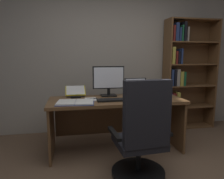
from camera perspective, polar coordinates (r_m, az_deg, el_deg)
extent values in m
cube|color=#A89E8E|center=(3.78, 0.17, 9.05)|extent=(4.97, 0.12, 2.63)
cube|color=brown|center=(2.88, 1.14, -2.95)|extent=(1.82, 0.69, 0.04)
cube|color=brown|center=(2.93, -16.17, -10.62)|extent=(0.03, 0.63, 0.70)
cube|color=brown|center=(3.26, 16.49, -8.58)|extent=(0.03, 0.63, 0.70)
cube|color=brown|center=(3.26, -0.07, -7.55)|extent=(1.70, 0.03, 0.49)
cube|color=brown|center=(3.86, 14.60, 3.76)|extent=(0.02, 0.31, 1.96)
cube|color=brown|center=(4.34, 25.56, 3.71)|extent=(0.02, 0.31, 1.96)
cube|color=brown|center=(4.21, 19.35, 3.96)|extent=(0.94, 0.01, 1.96)
cube|color=brown|center=(4.27, 19.66, -9.27)|extent=(0.89, 0.29, 0.02)
cube|color=navy|center=(4.00, 15.08, -7.67)|extent=(0.04, 0.21, 0.33)
cube|color=olive|center=(4.02, 15.87, -8.17)|extent=(0.05, 0.17, 0.26)
cube|color=black|center=(4.07, 16.50, -8.19)|extent=(0.04, 0.22, 0.23)
cube|color=brown|center=(4.17, 19.95, -4.21)|extent=(0.89, 0.29, 0.02)
cube|color=#512D66|center=(3.91, 15.31, -2.81)|extent=(0.04, 0.20, 0.25)
cube|color=maroon|center=(3.93, 16.19, -2.72)|extent=(0.05, 0.19, 0.26)
cube|color=gold|center=(3.96, 17.14, -2.59)|extent=(0.06, 0.18, 0.27)
cube|color=brown|center=(4.10, 20.25, 1.06)|extent=(0.89, 0.29, 0.02)
cube|color=navy|center=(3.85, 15.64, 3.13)|extent=(0.04, 0.18, 0.29)
cube|color=black|center=(3.87, 16.39, 3.16)|extent=(0.04, 0.18, 0.29)
cube|color=gray|center=(3.89, 17.11, 3.17)|extent=(0.06, 0.18, 0.29)
cube|color=gold|center=(3.94, 17.90, 2.89)|extent=(0.06, 0.20, 0.25)
cube|color=#195633|center=(3.96, 18.67, 2.83)|extent=(0.04, 0.18, 0.25)
cube|color=brown|center=(4.07, 20.55, 6.46)|extent=(0.89, 0.29, 0.02)
cube|color=gold|center=(3.85, 15.77, 8.91)|extent=(0.05, 0.24, 0.29)
cube|color=maroon|center=(3.85, 16.77, 8.35)|extent=(0.03, 0.17, 0.22)
cube|color=black|center=(3.88, 17.27, 8.25)|extent=(0.03, 0.19, 0.21)
cube|color=navy|center=(3.90, 17.91, 8.60)|extent=(0.03, 0.20, 0.26)
cube|color=brown|center=(4.07, 20.86, 11.90)|extent=(0.89, 0.29, 0.02)
cube|color=maroon|center=(3.86, 15.91, 14.41)|extent=(0.03, 0.23, 0.26)
cube|color=navy|center=(3.89, 16.72, 14.66)|extent=(0.06, 0.22, 0.30)
cube|color=navy|center=(3.89, 17.64, 14.04)|extent=(0.03, 0.17, 0.22)
cube|color=#195633|center=(3.91, 18.18, 14.30)|extent=(0.03, 0.18, 0.27)
cube|color=black|center=(3.96, 18.67, 14.65)|extent=(0.04, 0.22, 0.33)
cube|color=gray|center=(3.97, 19.39, 13.95)|extent=(0.03, 0.21, 0.24)
cube|color=brown|center=(4.11, 21.18, 17.29)|extent=(0.89, 0.29, 0.02)
cylinder|color=black|center=(2.56, 7.10, -21.43)|extent=(0.60, 0.60, 0.05)
cylinder|color=black|center=(2.47, 7.18, -17.94)|extent=(0.06, 0.06, 0.30)
cube|color=black|center=(2.40, 7.27, -13.99)|extent=(0.53, 0.51, 0.07)
cube|color=black|center=(2.10, 9.54, -6.64)|extent=(0.48, 0.13, 0.67)
cube|color=black|center=(2.26, 0.61, -11.91)|extent=(0.08, 0.39, 0.04)
cube|color=black|center=(2.46, 13.48, -10.39)|extent=(0.08, 0.39, 0.04)
cube|color=black|center=(3.06, -0.92, -1.62)|extent=(0.22, 0.16, 0.02)
cylinder|color=black|center=(3.05, -0.92, -0.61)|extent=(0.04, 0.04, 0.09)
cube|color=black|center=(3.03, -0.96, 3.29)|extent=(0.46, 0.02, 0.33)
cube|color=white|center=(3.02, -0.89, 3.25)|extent=(0.43, 0.00, 0.30)
cube|color=black|center=(3.13, 7.22, -1.44)|extent=(0.35, 0.24, 0.02)
cube|color=#2D2D30|center=(3.11, 7.32, -1.27)|extent=(0.29, 0.13, 0.00)
cube|color=black|center=(3.25, 6.45, 1.14)|extent=(0.35, 0.06, 0.22)
cube|color=white|center=(3.25, 6.47, 1.15)|extent=(0.31, 0.05, 0.20)
cube|color=black|center=(2.74, 0.29, -2.86)|extent=(0.42, 0.15, 0.02)
ellipsoid|color=black|center=(2.82, 6.30, -2.44)|extent=(0.06, 0.10, 0.04)
cube|color=black|center=(3.00, -9.85, -2.07)|extent=(0.14, 0.12, 0.01)
cube|color=black|center=(2.95, -9.83, -2.01)|extent=(0.25, 0.01, 0.01)
cube|color=yellow|center=(3.08, -9.92, -0.30)|extent=(0.28, 0.18, 0.12)
cube|color=silver|center=(3.07, -9.92, -0.16)|extent=(0.26, 0.16, 0.11)
cube|color=navy|center=(2.66, -12.38, -3.63)|extent=(0.27, 0.34, 0.01)
cube|color=navy|center=(2.64, -7.42, -3.61)|extent=(0.27, 0.34, 0.01)
cube|color=silver|center=(2.66, -12.39, -3.38)|extent=(0.25, 0.32, 0.02)
cube|color=silver|center=(2.64, -7.42, -3.35)|extent=(0.25, 0.32, 0.02)
cylinder|color=#B7B7BC|center=(2.65, -9.92, -3.45)|extent=(0.05, 0.28, 0.02)
cube|color=silver|center=(2.83, -5.79, -2.69)|extent=(0.15, 0.21, 0.01)
cylinder|color=black|center=(2.83, -5.39, -2.50)|extent=(0.14, 0.02, 0.01)
cylinder|color=maroon|center=(3.15, 13.86, -0.95)|extent=(0.08, 0.08, 0.09)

